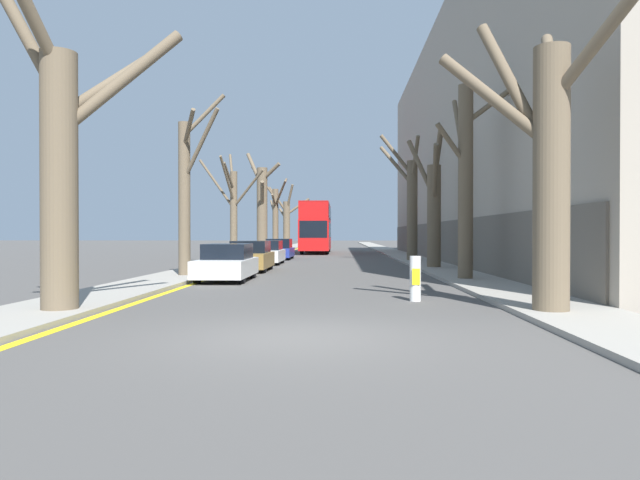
{
  "coord_description": "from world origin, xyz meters",
  "views": [
    {
      "loc": [
        0.79,
        -9.64,
        1.74
      ],
      "look_at": [
        -0.87,
        37.6,
        1.27
      ],
      "focal_mm": 32.0,
      "sensor_mm": 36.0,
      "label": 1
    }
  ],
  "objects_px": {
    "street_tree_right_0": "(548,160)",
    "street_tree_right_2": "(434,205)",
    "street_tree_left_0": "(62,153)",
    "street_tree_left_5": "(287,221)",
    "street_tree_left_2": "(233,209)",
    "parked_car_2": "(267,253)",
    "parked_car_1": "(250,257)",
    "double_decker_bus": "(316,225)",
    "parked_car_0": "(227,263)",
    "street_tree_left_4": "(275,215)",
    "parked_car_3": "(279,250)",
    "street_tree_right_1": "(467,175)",
    "street_tree_left_1": "(186,192)",
    "street_tree_left_3": "(262,208)",
    "street_tree_right_3": "(411,202)",
    "traffic_bollard": "(415,279)"
  },
  "relations": [
    {
      "from": "double_decker_bus",
      "to": "parked_car_0",
      "type": "xyz_separation_m",
      "value": [
        -2.05,
        -31.77,
        -1.93
      ]
    },
    {
      "from": "street_tree_left_5",
      "to": "street_tree_right_1",
      "type": "xyz_separation_m",
      "value": [
        10.83,
        -44.3,
        0.63
      ]
    },
    {
      "from": "street_tree_left_1",
      "to": "street_tree_right_1",
      "type": "bearing_deg",
      "value": -6.72
    },
    {
      "from": "parked_car_3",
      "to": "parked_car_1",
      "type": "bearing_deg",
      "value": -90.0
    },
    {
      "from": "street_tree_left_1",
      "to": "street_tree_left_2",
      "type": "distance_m",
      "value": 10.87
    },
    {
      "from": "street_tree_left_0",
      "to": "parked_car_0",
      "type": "bearing_deg",
      "value": 78.97
    },
    {
      "from": "street_tree_right_3",
      "to": "street_tree_left_0",
      "type": "bearing_deg",
      "value": -113.68
    },
    {
      "from": "street_tree_left_5",
      "to": "parked_car_2",
      "type": "xyz_separation_m",
      "value": [
        1.88,
        -32.34,
        -2.64
      ]
    },
    {
      "from": "street_tree_left_1",
      "to": "street_tree_right_3",
      "type": "relative_size",
      "value": 0.92
    },
    {
      "from": "street_tree_left_0",
      "to": "street_tree_left_1",
      "type": "height_order",
      "value": "street_tree_left_0"
    },
    {
      "from": "street_tree_right_3",
      "to": "street_tree_left_2",
      "type": "bearing_deg",
      "value": -165.62
    },
    {
      "from": "street_tree_left_3",
      "to": "street_tree_right_1",
      "type": "xyz_separation_m",
      "value": [
        10.79,
        -23.19,
        0.12
      ]
    },
    {
      "from": "street_tree_right_2",
      "to": "parked_car_1",
      "type": "relative_size",
      "value": 1.61
    },
    {
      "from": "street_tree_left_4",
      "to": "parked_car_3",
      "type": "xyz_separation_m",
      "value": [
        1.95,
        -14.67,
        -2.95
      ]
    },
    {
      "from": "street_tree_left_5",
      "to": "street_tree_right_1",
      "type": "bearing_deg",
      "value": -76.26
    },
    {
      "from": "street_tree_left_3",
      "to": "street_tree_right_3",
      "type": "height_order",
      "value": "street_tree_left_3"
    },
    {
      "from": "street_tree_left_4",
      "to": "parked_car_1",
      "type": "xyz_separation_m",
      "value": [
        1.95,
        -27.46,
        -2.95
      ]
    },
    {
      "from": "street_tree_left_4",
      "to": "parked_car_0",
      "type": "bearing_deg",
      "value": -86.63
    },
    {
      "from": "street_tree_right_2",
      "to": "traffic_bollard",
      "type": "xyz_separation_m",
      "value": [
        -2.7,
        -13.63,
        -2.6
      ]
    },
    {
      "from": "street_tree_left_3",
      "to": "double_decker_bus",
      "type": "distance_m",
      "value": 9.59
    },
    {
      "from": "street_tree_left_2",
      "to": "parked_car_2",
      "type": "xyz_separation_m",
      "value": [
        2.05,
        -0.18,
        -2.6
      ]
    },
    {
      "from": "parked_car_2",
      "to": "parked_car_3",
      "type": "bearing_deg",
      "value": 90.0
    },
    {
      "from": "street_tree_right_0",
      "to": "street_tree_left_3",
      "type": "bearing_deg",
      "value": 108.24
    },
    {
      "from": "street_tree_right_3",
      "to": "parked_car_2",
      "type": "xyz_separation_m",
      "value": [
        -8.72,
        -2.95,
        -3.11
      ]
    },
    {
      "from": "street_tree_left_3",
      "to": "double_decker_bus",
      "type": "bearing_deg",
      "value": 65.84
    },
    {
      "from": "street_tree_right_2",
      "to": "traffic_bollard",
      "type": "distance_m",
      "value": 14.14
    },
    {
      "from": "street_tree_left_5",
      "to": "traffic_bollard",
      "type": "relative_size",
      "value": 6.32
    },
    {
      "from": "street_tree_right_1",
      "to": "parked_car_3",
      "type": "height_order",
      "value": "street_tree_right_1"
    },
    {
      "from": "street_tree_right_0",
      "to": "street_tree_right_2",
      "type": "height_order",
      "value": "street_tree_right_2"
    },
    {
      "from": "street_tree_left_2",
      "to": "street_tree_right_1",
      "type": "distance_m",
      "value": 16.39
    },
    {
      "from": "street_tree_left_2",
      "to": "street_tree_right_2",
      "type": "height_order",
      "value": "street_tree_right_2"
    },
    {
      "from": "street_tree_left_2",
      "to": "parked_car_1",
      "type": "xyz_separation_m",
      "value": [
        2.05,
        -6.46,
        -2.58
      ]
    },
    {
      "from": "parked_car_3",
      "to": "street_tree_left_1",
      "type": "bearing_deg",
      "value": -96.19
    },
    {
      "from": "street_tree_left_5",
      "to": "street_tree_right_2",
      "type": "distance_m",
      "value": 38.55
    },
    {
      "from": "parked_car_2",
      "to": "double_decker_bus",
      "type": "bearing_deg",
      "value": 84.13
    },
    {
      "from": "parked_car_2",
      "to": "traffic_bollard",
      "type": "height_order",
      "value": "parked_car_2"
    },
    {
      "from": "parked_car_1",
      "to": "street_tree_left_4",
      "type": "bearing_deg",
      "value": 94.06
    },
    {
      "from": "street_tree_right_1",
      "to": "street_tree_right_2",
      "type": "distance_m",
      "value": 7.33
    },
    {
      "from": "street_tree_left_0",
      "to": "parked_car_3",
      "type": "relative_size",
      "value": 1.86
    },
    {
      "from": "street_tree_left_3",
      "to": "street_tree_right_2",
      "type": "relative_size",
      "value": 1.23
    },
    {
      "from": "street_tree_left_1",
      "to": "parked_car_3",
      "type": "distance_m",
      "value": 17.52
    },
    {
      "from": "street_tree_right_1",
      "to": "parked_car_0",
      "type": "distance_m",
      "value": 9.52
    },
    {
      "from": "street_tree_left_0",
      "to": "street_tree_left_5",
      "type": "distance_m",
      "value": 53.34
    },
    {
      "from": "street_tree_left_3",
      "to": "traffic_bollard",
      "type": "distance_m",
      "value": 30.78
    },
    {
      "from": "double_decker_bus",
      "to": "parked_car_0",
      "type": "distance_m",
      "value": 31.9
    },
    {
      "from": "parked_car_3",
      "to": "street_tree_left_0",
      "type": "bearing_deg",
      "value": -93.7
    },
    {
      "from": "street_tree_left_4",
      "to": "street_tree_right_1",
      "type": "height_order",
      "value": "street_tree_left_4"
    },
    {
      "from": "street_tree_right_2",
      "to": "parked_car_1",
      "type": "height_order",
      "value": "street_tree_right_2"
    },
    {
      "from": "street_tree_right_0",
      "to": "street_tree_right_3",
      "type": "distance_m",
      "value": 23.75
    },
    {
      "from": "parked_car_0",
      "to": "parked_car_2",
      "type": "height_order",
      "value": "parked_car_0"
    }
  ]
}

